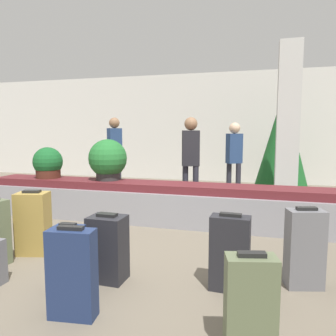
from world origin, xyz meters
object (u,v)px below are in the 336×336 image
(suitcase_5, at_px, (305,249))
(traveler_1, at_px, (191,154))
(suitcase_7, at_px, (108,248))
(pillar, at_px, (288,126))
(potted_plant_0, at_px, (108,160))
(suitcase_2, at_px, (250,305))
(potted_plant_1, at_px, (48,164))
(suitcase_8, at_px, (230,253))
(traveler_2, at_px, (234,154))
(suitcase_0, at_px, (72,274))
(suitcase_3, at_px, (69,260))
(decorated_tree, at_px, (282,139))
(traveler_0, at_px, (115,147))
(suitcase_6, at_px, (33,223))

(suitcase_5, distance_m, traveler_1, 3.32)
(suitcase_7, bearing_deg, traveler_1, 87.85)
(pillar, distance_m, suitcase_7, 4.58)
(potted_plant_0, bearing_deg, traveler_1, 34.74)
(suitcase_2, distance_m, potted_plant_1, 4.73)
(suitcase_8, bearing_deg, suitcase_7, -171.63)
(traveler_2, bearing_deg, potted_plant_1, -2.31)
(traveler_1, distance_m, traveler_2, 1.35)
(suitcase_7, bearing_deg, potted_plant_0, 116.96)
(pillar, height_order, suitcase_0, pillar)
(suitcase_7, height_order, potted_plant_1, potted_plant_1)
(suitcase_3, relative_size, decorated_tree, 0.27)
(traveler_1, height_order, traveler_2, traveler_1)
(traveler_1, bearing_deg, traveler_0, 131.64)
(suitcase_5, bearing_deg, suitcase_7, 176.33)
(pillar, height_order, suitcase_2, pillar)
(potted_plant_1, bearing_deg, pillar, 22.71)
(suitcase_8, xyz_separation_m, traveler_0, (-3.16, 4.28, 0.75))
(potted_plant_0, bearing_deg, potted_plant_1, -176.79)
(suitcase_5, relative_size, traveler_0, 0.43)
(suitcase_8, height_order, traveler_1, traveler_1)
(suitcase_7, height_order, decorated_tree, decorated_tree)
(suitcase_0, height_order, traveler_2, traveler_2)
(suitcase_3, height_order, suitcase_5, suitcase_5)
(potted_plant_0, relative_size, decorated_tree, 0.29)
(suitcase_8, distance_m, potted_plant_0, 3.20)
(suitcase_3, bearing_deg, suitcase_7, 52.33)
(suitcase_6, height_order, potted_plant_1, potted_plant_1)
(suitcase_8, height_order, potted_plant_0, potted_plant_0)
(suitcase_7, distance_m, traveler_0, 4.89)
(suitcase_0, relative_size, suitcase_3, 1.13)
(suitcase_2, bearing_deg, suitcase_0, 164.63)
(pillar, distance_m, traveler_1, 2.01)
(suitcase_0, bearing_deg, decorated_tree, 65.30)
(suitcase_3, distance_m, suitcase_5, 2.22)
(pillar, xyz_separation_m, potted_plant_1, (-4.20, -1.76, -0.69))
(suitcase_3, bearing_deg, suitcase_6, 136.52)
(suitcase_5, relative_size, suitcase_7, 1.15)
(suitcase_2, height_order, suitcase_5, suitcase_5)
(suitcase_5, xyz_separation_m, traveler_0, (-3.84, 4.03, 0.73))
(suitcase_2, relative_size, decorated_tree, 0.29)
(potted_plant_1, xyz_separation_m, decorated_tree, (4.18, 3.08, 0.40))
(pillar, height_order, suitcase_5, pillar)
(traveler_1, bearing_deg, suitcase_5, -76.42)
(suitcase_5, relative_size, potted_plant_1, 1.40)
(pillar, height_order, suitcase_6, pillar)
(potted_plant_1, bearing_deg, suitcase_2, -38.65)
(suitcase_0, height_order, traveler_0, traveler_0)
(suitcase_8, distance_m, traveler_2, 4.23)
(suitcase_6, xyz_separation_m, traveler_2, (2.09, 3.88, 0.62))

